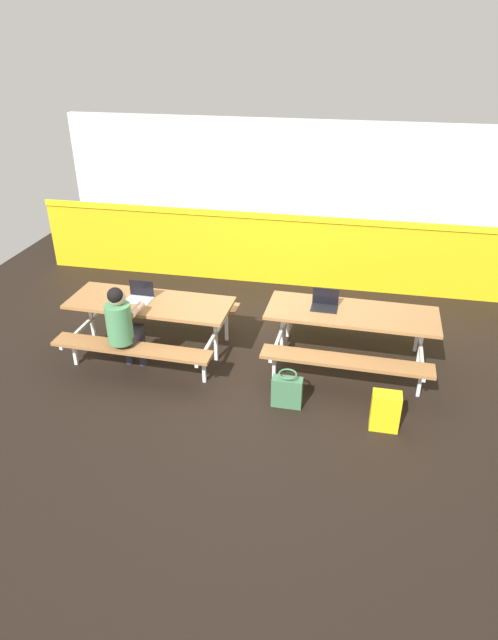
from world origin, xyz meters
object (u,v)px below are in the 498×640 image
object	(u,v)px
picnic_table_right	(351,324)
backpack_dark	(385,411)
picnic_table_left	(151,313)
tote_bag_bright	(287,391)
laptop_dark	(325,304)
student_nearer	(123,324)
laptop_silver	(140,296)

from	to	relation	value
picnic_table_right	backpack_dark	distance (m)	1.31
picnic_table_left	tote_bag_bright	xyz separation A→B (m)	(1.87, -0.79, -0.39)
picnic_table_right	backpack_dark	xyz separation A→B (m)	(0.43, -1.19, -0.36)
laptop_dark	tote_bag_bright	distance (m)	1.25
student_nearer	backpack_dark	world-z (taller)	student_nearer
backpack_dark	tote_bag_bright	bearing A→B (deg)	170.81
picnic_table_left	student_nearer	world-z (taller)	student_nearer
picnic_table_right	laptop_silver	xyz separation A→B (m)	(-2.64, -0.18, 0.21)
laptop_silver	picnic_table_left	bearing A→B (deg)	-16.29
laptop_silver	tote_bag_bright	distance (m)	2.25
laptop_silver	student_nearer	bearing A→B (deg)	-88.83
tote_bag_bright	laptop_silver	bearing A→B (deg)	157.59
picnic_table_right	backpack_dark	size ratio (longest dim) A/B	4.72
student_nearer	backpack_dark	xyz separation A→B (m)	(3.06, -0.41, -0.49)
laptop_silver	laptop_dark	distance (m)	2.31
picnic_table_left	backpack_dark	xyz separation A→B (m)	(2.93, -0.96, -0.36)
backpack_dark	student_nearer	bearing A→B (deg)	172.44
laptop_silver	laptop_dark	size ratio (longest dim) A/B	1.00
laptop_dark	student_nearer	bearing A→B (deg)	-160.17
picnic_table_left	laptop_silver	bearing A→B (deg)	163.71
student_nearer	backpack_dark	distance (m)	3.13
picnic_table_left	tote_bag_bright	distance (m)	2.06
picnic_table_right	laptop_silver	distance (m)	2.65
picnic_table_left	student_nearer	xyz separation A→B (m)	(-0.13, -0.55, 0.13)
picnic_table_left	backpack_dark	distance (m)	3.11
laptop_silver	picnic_table_right	bearing A→B (deg)	4.00
picnic_table_left	picnic_table_right	size ratio (longest dim) A/B	1.00
picnic_table_right	backpack_dark	bearing A→B (deg)	-69.88
picnic_table_left	picnic_table_right	distance (m)	2.51
picnic_table_right	laptop_silver	size ratio (longest dim) A/B	6.37
picnic_table_left	student_nearer	size ratio (longest dim) A/B	1.72
laptop_silver	backpack_dark	size ratio (longest dim) A/B	0.74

